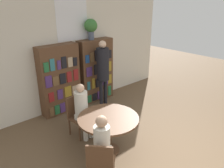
# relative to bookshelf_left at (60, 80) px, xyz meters

# --- Properties ---
(ground_plane) EXTENTS (16.00, 16.00, 0.00)m
(ground_plane) POSITION_rel_bookshelf_left_xyz_m (0.58, -3.31, -0.89)
(ground_plane) COLOR brown
(wall_back) EXTENTS (6.40, 0.07, 3.00)m
(wall_back) POSITION_rel_bookshelf_left_xyz_m (0.58, 0.19, 0.62)
(wall_back) COLOR beige
(wall_back) RESTS_ON ground_plane
(bookshelf_left) EXTENTS (1.04, 0.34, 1.78)m
(bookshelf_left) POSITION_rel_bookshelf_left_xyz_m (0.00, 0.00, 0.00)
(bookshelf_left) COLOR brown
(bookshelf_left) RESTS_ON ground_plane
(bookshelf_right) EXTENTS (1.04, 0.34, 1.78)m
(bookshelf_right) POSITION_rel_bookshelf_left_xyz_m (1.16, 0.00, 0.00)
(bookshelf_right) COLOR brown
(bookshelf_right) RESTS_ON ground_plane
(flower_vase) EXTENTS (0.35, 0.35, 0.54)m
(flower_vase) POSITION_rel_bookshelf_left_xyz_m (1.04, 0.00, 1.23)
(flower_vase) COLOR #475166
(flower_vase) RESTS_ON bookshelf_right
(reading_table) EXTENTS (1.15, 1.15, 0.75)m
(reading_table) POSITION_rel_bookshelf_left_xyz_m (-0.14, -2.06, -0.27)
(reading_table) COLOR brown
(reading_table) RESTS_ON ground_plane
(chair_near_camera) EXTENTS (0.56, 0.56, 0.87)m
(chair_near_camera) POSITION_rel_bookshelf_left_xyz_m (-0.82, -2.67, -0.41)
(chair_near_camera) COLOR brown
(chair_near_camera) RESTS_ON ground_plane
(chair_left_side) EXTENTS (0.44, 0.44, 0.87)m
(chair_left_side) POSITION_rel_bookshelf_left_xyz_m (-0.24, -1.15, -0.41)
(chair_left_side) COLOR brown
(chair_left_side) RESTS_ON ground_plane
(seated_reader_left) EXTENTS (0.31, 0.39, 1.22)m
(seated_reader_left) POSITION_rel_bookshelf_left_xyz_m (-0.22, -1.32, -0.20)
(seated_reader_left) COLOR beige
(seated_reader_left) RESTS_ON ground_plane
(seated_reader_right) EXTENTS (0.41, 0.40, 1.23)m
(seated_reader_right) POSITION_rel_bookshelf_left_xyz_m (-0.69, -2.55, -0.20)
(seated_reader_right) COLOR beige
(seated_reader_right) RESTS_ON ground_plane
(librarian_standing) EXTENTS (0.33, 0.60, 1.83)m
(librarian_standing) POSITION_rel_bookshelf_left_xyz_m (1.01, -0.50, 0.25)
(librarian_standing) COLOR black
(librarian_standing) RESTS_ON ground_plane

